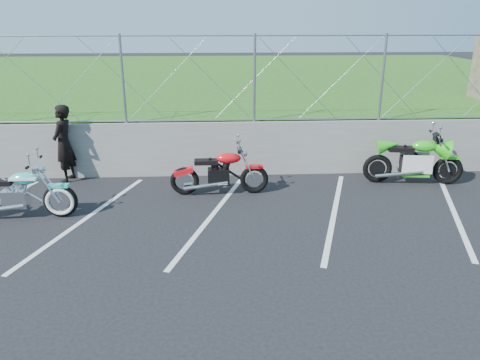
{
  "coord_description": "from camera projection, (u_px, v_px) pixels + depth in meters",
  "views": [
    {
      "loc": [
        0.09,
        -7.39,
        3.64
      ],
      "look_at": [
        0.55,
        1.3,
        0.6
      ],
      "focal_mm": 35.0,
      "sensor_mm": 36.0,
      "label": 1
    }
  ],
  "objects": [
    {
      "name": "parking_lines",
      "position": [
        274.0,
        213.0,
        9.16
      ],
      "size": [
        18.29,
        4.31,
        0.01
      ],
      "color": "silver",
      "rests_on": "ground"
    },
    {
      "name": "cruiser_turquoise",
      "position": [
        18.0,
        196.0,
        8.83
      ],
      "size": [
        2.26,
        0.71,
        1.12
      ],
      "rotation": [
        0.0,
        0.0,
        0.0
      ],
      "color": "black",
      "rests_on": "ground"
    },
    {
      "name": "chain_link_fence",
      "position": [
        211.0,
        79.0,
        10.7
      ],
      "size": [
        28.0,
        0.03,
        2.0
      ],
      "color": "gray",
      "rests_on": "retaining_wall"
    },
    {
      "name": "ground",
      "position": [
        213.0,
        238.0,
        8.16
      ],
      "size": [
        90.0,
        90.0,
        0.0
      ],
      "primitive_type": "plane",
      "color": "black",
      "rests_on": "ground"
    },
    {
      "name": "naked_orange",
      "position": [
        221.0,
        174.0,
        10.04
      ],
      "size": [
        2.12,
        0.72,
        1.06
      ],
      "rotation": [
        0.0,
        0.0,
        0.02
      ],
      "color": "black",
      "rests_on": "ground"
    },
    {
      "name": "retaining_wall",
      "position": [
        212.0,
        148.0,
        11.25
      ],
      "size": [
        30.0,
        0.22,
        1.3
      ],
      "primitive_type": "cube",
      "color": "slate",
      "rests_on": "ground"
    },
    {
      "name": "person_standing",
      "position": [
        64.0,
        144.0,
        10.71
      ],
      "size": [
        0.52,
        0.71,
        1.79
      ],
      "primitive_type": "imported",
      "rotation": [
        0.0,
        0.0,
        -1.72
      ],
      "color": "black",
      "rests_on": "ground"
    },
    {
      "name": "grass_field",
      "position": [
        213.0,
        89.0,
        20.67
      ],
      "size": [
        30.0,
        20.0,
        1.3
      ],
      "primitive_type": "cube",
      "color": "#235215",
      "rests_on": "ground"
    },
    {
      "name": "sportbike_green",
      "position": [
        415.0,
        162.0,
        10.67
      ],
      "size": [
        2.24,
        0.8,
        1.16
      ],
      "rotation": [
        0.0,
        0.0,
        -0.13
      ],
      "color": "black",
      "rests_on": "ground"
    }
  ]
}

